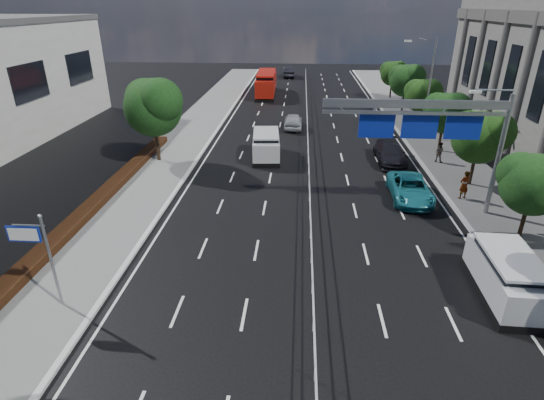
{
  "coord_description": "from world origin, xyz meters",
  "views": [
    {
      "loc": [
        -0.73,
        -13.7,
        11.6
      ],
      "look_at": [
        -2.06,
        6.04,
        2.4
      ],
      "focal_mm": 28.0,
      "sensor_mm": 36.0,
      "label": 1
    }
  ],
  "objects_px": {
    "toilet_sign": "(36,246)",
    "overhead_gantry": "(435,122)",
    "pedestrian_a": "(464,185)",
    "white_minivan": "(266,145)",
    "parked_car_teal": "(410,189)",
    "near_car_dark": "(289,72)",
    "pedestrian_b": "(439,152)",
    "parked_car_dark": "(390,153)",
    "red_bus": "(266,83)",
    "near_car_silver": "(293,121)",
    "silver_minivan": "(507,276)"
  },
  "relations": [
    {
      "from": "near_car_silver",
      "to": "toilet_sign",
      "type": "bearing_deg",
      "value": 71.33
    },
    {
      "from": "toilet_sign",
      "to": "silver_minivan",
      "type": "bearing_deg",
      "value": 5.93
    },
    {
      "from": "toilet_sign",
      "to": "parked_car_teal",
      "type": "relative_size",
      "value": 0.84
    },
    {
      "from": "parked_car_teal",
      "to": "pedestrian_a",
      "type": "relative_size",
      "value": 2.77
    },
    {
      "from": "toilet_sign",
      "to": "near_car_silver",
      "type": "xyz_separation_m",
      "value": [
        9.51,
        28.79,
        -2.19
      ]
    },
    {
      "from": "parked_car_teal",
      "to": "parked_car_dark",
      "type": "xyz_separation_m",
      "value": [
        0.0,
        7.0,
        0.04
      ]
    },
    {
      "from": "near_car_dark",
      "to": "toilet_sign",
      "type": "bearing_deg",
      "value": 80.73
    },
    {
      "from": "near_car_silver",
      "to": "white_minivan",
      "type": "bearing_deg",
      "value": 77.44
    },
    {
      "from": "near_car_dark",
      "to": "silver_minivan",
      "type": "bearing_deg",
      "value": 98.74
    },
    {
      "from": "near_car_dark",
      "to": "pedestrian_b",
      "type": "height_order",
      "value": "pedestrian_b"
    },
    {
      "from": "silver_minivan",
      "to": "parked_car_teal",
      "type": "bearing_deg",
      "value": 102.21
    },
    {
      "from": "silver_minivan",
      "to": "pedestrian_a",
      "type": "bearing_deg",
      "value": 83.17
    },
    {
      "from": "toilet_sign",
      "to": "pedestrian_b",
      "type": "xyz_separation_m",
      "value": [
        21.24,
        19.04,
        -2.0
      ]
    },
    {
      "from": "toilet_sign",
      "to": "parked_car_teal",
      "type": "bearing_deg",
      "value": 34.51
    },
    {
      "from": "toilet_sign",
      "to": "near_car_silver",
      "type": "bearing_deg",
      "value": 71.71
    },
    {
      "from": "parked_car_teal",
      "to": "pedestrian_b",
      "type": "xyz_separation_m",
      "value": [
        3.79,
        7.04,
        0.23
      ]
    },
    {
      "from": "overhead_gantry",
      "to": "parked_car_teal",
      "type": "height_order",
      "value": "overhead_gantry"
    },
    {
      "from": "white_minivan",
      "to": "pedestrian_b",
      "type": "height_order",
      "value": "white_minivan"
    },
    {
      "from": "white_minivan",
      "to": "silver_minivan",
      "type": "bearing_deg",
      "value": -60.8
    },
    {
      "from": "overhead_gantry",
      "to": "near_car_dark",
      "type": "height_order",
      "value": "overhead_gantry"
    },
    {
      "from": "red_bus",
      "to": "parked_car_dark",
      "type": "relative_size",
      "value": 2.01
    },
    {
      "from": "parked_car_dark",
      "to": "pedestrian_a",
      "type": "relative_size",
      "value": 2.79
    },
    {
      "from": "overhead_gantry",
      "to": "pedestrian_a",
      "type": "height_order",
      "value": "overhead_gantry"
    },
    {
      "from": "overhead_gantry",
      "to": "near_car_dark",
      "type": "relative_size",
      "value": 1.96
    },
    {
      "from": "overhead_gantry",
      "to": "white_minivan",
      "type": "height_order",
      "value": "overhead_gantry"
    },
    {
      "from": "near_car_dark",
      "to": "pedestrian_b",
      "type": "relative_size",
      "value": 3.24
    },
    {
      "from": "toilet_sign",
      "to": "overhead_gantry",
      "type": "relative_size",
      "value": 0.42
    },
    {
      "from": "near_car_dark",
      "to": "red_bus",
      "type": "bearing_deg",
      "value": 78.69
    },
    {
      "from": "overhead_gantry",
      "to": "red_bus",
      "type": "xyz_separation_m",
      "value": [
        -12.28,
        35.91,
        -3.99
      ]
    },
    {
      "from": "pedestrian_a",
      "to": "near_car_dark",
      "type": "bearing_deg",
      "value": -97.24
    },
    {
      "from": "silver_minivan",
      "to": "toilet_sign",
      "type": "bearing_deg",
      "value": -172.06
    },
    {
      "from": "red_bus",
      "to": "pedestrian_b",
      "type": "relative_size",
      "value": 6.49
    },
    {
      "from": "red_bus",
      "to": "pedestrian_a",
      "type": "bearing_deg",
      "value": -67.03
    },
    {
      "from": "toilet_sign",
      "to": "red_bus",
      "type": "distance_m",
      "value": 46.3
    },
    {
      "from": "near_car_dark",
      "to": "pedestrian_a",
      "type": "bearing_deg",
      "value": 102.49
    },
    {
      "from": "near_car_silver",
      "to": "silver_minivan",
      "type": "relative_size",
      "value": 0.89
    },
    {
      "from": "white_minivan",
      "to": "parked_car_dark",
      "type": "xyz_separation_m",
      "value": [
        9.94,
        -0.5,
        -0.31
      ]
    },
    {
      "from": "red_bus",
      "to": "parked_car_dark",
      "type": "bearing_deg",
      "value": -67.36
    },
    {
      "from": "near_car_silver",
      "to": "overhead_gantry",
      "type": "bearing_deg",
      "value": 113.19
    },
    {
      "from": "white_minivan",
      "to": "parked_car_dark",
      "type": "height_order",
      "value": "white_minivan"
    },
    {
      "from": "overhead_gantry",
      "to": "white_minivan",
      "type": "distance_m",
      "value": 14.62
    },
    {
      "from": "white_minivan",
      "to": "pedestrian_b",
      "type": "relative_size",
      "value": 3.19
    },
    {
      "from": "white_minivan",
      "to": "overhead_gantry",
      "type": "bearing_deg",
      "value": -47.52
    },
    {
      "from": "near_car_silver",
      "to": "pedestrian_b",
      "type": "height_order",
      "value": "pedestrian_b"
    },
    {
      "from": "toilet_sign",
      "to": "parked_car_teal",
      "type": "distance_m",
      "value": 21.3
    },
    {
      "from": "near_car_dark",
      "to": "parked_car_dark",
      "type": "xyz_separation_m",
      "value": [
        9.38,
        -42.88,
        -0.11
      ]
    },
    {
      "from": "parked_car_teal",
      "to": "pedestrian_b",
      "type": "bearing_deg",
      "value": 63.28
    },
    {
      "from": "pedestrian_b",
      "to": "silver_minivan",
      "type": "bearing_deg",
      "value": 115.21
    },
    {
      "from": "silver_minivan",
      "to": "overhead_gantry",
      "type": "bearing_deg",
      "value": 102.97
    },
    {
      "from": "overhead_gantry",
      "to": "parked_car_dark",
      "type": "xyz_separation_m",
      "value": [
        -0.24,
        8.95,
        -4.85
      ]
    }
  ]
}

